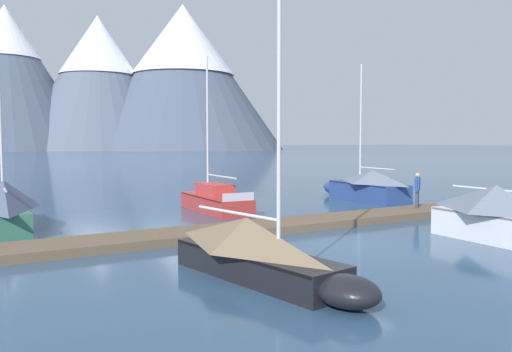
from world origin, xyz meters
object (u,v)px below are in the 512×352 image
at_px(sailboat_second_berth, 260,251).
at_px(person_on_dock, 417,188).
at_px(sailboat_nearest_berth, 4,206).
at_px(sailboat_far_berth, 365,186).
at_px(sailboat_mid_dock_starboard, 511,217).
at_px(sailboat_mid_dock_port, 212,199).

height_order(sailboat_second_berth, person_on_dock, sailboat_second_berth).
distance_m(sailboat_nearest_berth, sailboat_second_berth, 12.55).
bearing_deg(sailboat_far_berth, sailboat_mid_dock_starboard, -109.66).
bearing_deg(sailboat_far_berth, sailboat_mid_dock_port, 179.06).
relative_size(sailboat_second_berth, sailboat_mid_dock_port, 1.17).
distance_m(sailboat_nearest_berth, sailboat_mid_dock_starboard, 18.90).
relative_size(sailboat_mid_dock_starboard, person_on_dock, 5.05).
height_order(sailboat_nearest_berth, sailboat_far_berth, sailboat_far_berth).
xyz_separation_m(sailboat_nearest_berth, sailboat_mid_dock_starboard, (14.93, -11.59, -0.02)).
bearing_deg(sailboat_second_berth, sailboat_nearest_berth, 114.44).
bearing_deg(sailboat_nearest_berth, sailboat_mid_dock_starboard, -37.83).
relative_size(sailboat_nearest_berth, person_on_dock, 4.20).
bearing_deg(person_on_dock, sailboat_mid_dock_starboard, -111.05).
height_order(sailboat_mid_dock_starboard, sailboat_far_berth, sailboat_mid_dock_starboard).
distance_m(sailboat_mid_dock_port, sailboat_far_berth, 9.89).
height_order(sailboat_mid_dock_port, sailboat_far_berth, sailboat_far_berth).
bearing_deg(sailboat_mid_dock_starboard, sailboat_far_berth, 70.34).
distance_m(sailboat_mid_dock_port, person_on_dock, 10.06).
bearing_deg(sailboat_mid_dock_starboard, sailboat_mid_dock_port, 113.02).
xyz_separation_m(sailboat_second_berth, sailboat_mid_dock_starboard, (9.73, -0.16, 0.17)).
bearing_deg(person_on_dock, sailboat_far_berth, 71.91).
distance_m(sailboat_nearest_berth, sailboat_far_berth, 19.43).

